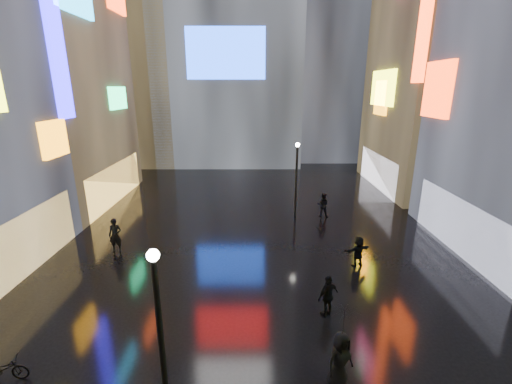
{
  "coord_description": "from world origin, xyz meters",
  "views": [
    {
      "loc": [
        -0.03,
        -0.09,
        8.7
      ],
      "look_at": [
        0.0,
        12.0,
        5.0
      ],
      "focal_mm": 24.0,
      "sensor_mm": 36.0,
      "label": 1
    }
  ],
  "objects_px": {
    "lamp_near": "(160,333)",
    "bicycle": "(3,369)",
    "lamp_far": "(296,175)",
    "pedestrian_3": "(328,296)"
  },
  "relations": [
    {
      "from": "lamp_near",
      "to": "bicycle",
      "type": "relative_size",
      "value": 3.35
    },
    {
      "from": "lamp_near",
      "to": "lamp_far",
      "type": "height_order",
      "value": "same"
    },
    {
      "from": "pedestrian_3",
      "to": "lamp_far",
      "type": "bearing_deg",
      "value": -123.64
    },
    {
      "from": "lamp_far",
      "to": "pedestrian_3",
      "type": "relative_size",
      "value": 2.95
    },
    {
      "from": "pedestrian_3",
      "to": "bicycle",
      "type": "relative_size",
      "value": 1.14
    },
    {
      "from": "pedestrian_3",
      "to": "bicycle",
      "type": "xyz_separation_m",
      "value": [
        -10.65,
        -3.15,
        -0.47
      ]
    },
    {
      "from": "lamp_far",
      "to": "pedestrian_3",
      "type": "distance_m",
      "value": 11.26
    },
    {
      "from": "bicycle",
      "to": "pedestrian_3",
      "type": "bearing_deg",
      "value": -77.94
    },
    {
      "from": "lamp_far",
      "to": "pedestrian_3",
      "type": "bearing_deg",
      "value": -89.84
    },
    {
      "from": "lamp_far",
      "to": "bicycle",
      "type": "bearing_deg",
      "value": -126.77
    }
  ]
}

